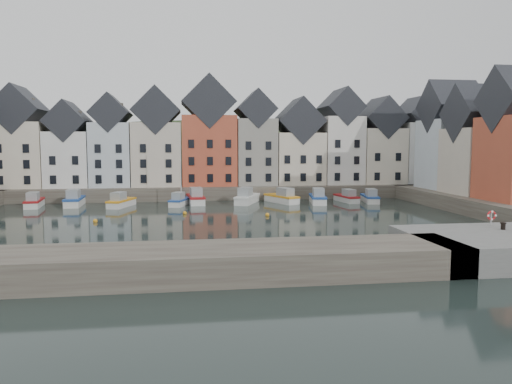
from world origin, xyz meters
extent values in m
plane|color=black|center=(0.00, 0.00, 0.00)|extent=(260.00, 260.00, 0.00)
cube|color=#443B34|center=(0.00, 30.00, 1.00)|extent=(90.00, 16.00, 2.00)
cube|color=#443B34|center=(37.00, 3.00, 1.00)|extent=(14.00, 54.00, 2.00)
cube|color=#443B34|center=(-10.00, -22.00, 1.00)|extent=(50.00, 6.00, 2.00)
ellipsoid|color=black|center=(0.00, 56.00, -18.00)|extent=(153.60, 70.40, 64.00)
sphere|color=black|center=(-13.94, 50.93, 8.70)|extent=(5.77, 5.77, 5.77)
sphere|color=black|center=(24.86, 60.75, 8.12)|extent=(5.27, 5.27, 5.27)
sphere|color=black|center=(31.82, 54.20, 7.88)|extent=(5.07, 5.07, 5.07)
sphere|color=black|center=(14.28, 55.19, 7.82)|extent=(5.01, 5.01, 5.01)
sphere|color=black|center=(-37.67, 56.61, 6.57)|extent=(3.94, 3.94, 3.94)
sphere|color=black|center=(28.33, 60.25, 8.05)|extent=(5.21, 5.21, 5.21)
sphere|color=black|center=(1.99, 58.64, 8.32)|extent=(5.45, 5.45, 5.45)
sphere|color=black|center=(37.80, 48.31, 7.21)|extent=(4.49, 4.49, 4.49)
cube|color=beige|center=(-29.17, 28.00, 7.04)|extent=(7.67, 8.00, 10.07)
cube|color=black|center=(-29.17, 28.00, 13.97)|extent=(7.67, 8.16, 7.67)
cube|color=white|center=(-21.90, 28.00, 6.30)|extent=(6.56, 8.00, 8.61)
cube|color=black|center=(-21.90, 28.00, 12.23)|extent=(6.56, 8.16, 6.56)
cube|color=silver|center=(-15.37, 28.00, 7.01)|extent=(6.20, 8.00, 10.02)
cube|color=black|center=(-15.37, 28.00, 13.55)|extent=(6.20, 8.16, 6.20)
cube|color=beige|center=(-8.27, 28.00, 7.04)|extent=(7.70, 8.00, 10.08)
cube|color=black|center=(-8.27, 28.00, 13.98)|extent=(7.70, 8.16, 7.70)
cube|color=#BA4E35|center=(0.07, 28.00, 7.64)|extent=(8.69, 8.00, 11.28)
cube|color=black|center=(0.07, 28.00, 15.43)|extent=(8.69, 8.16, 8.69)
cube|color=gray|center=(7.78, 28.00, 7.39)|extent=(6.43, 8.00, 10.78)
cube|color=black|center=(7.78, 28.00, 14.37)|extent=(6.43, 8.16, 6.43)
cube|color=beige|center=(15.08, 28.00, 6.28)|extent=(7.88, 8.00, 8.56)
cube|color=black|center=(15.08, 28.00, 12.51)|extent=(7.88, 8.16, 7.88)
cube|color=white|center=(22.42, 28.00, 7.64)|extent=(6.50, 8.00, 11.27)
cube|color=black|center=(22.42, 28.00, 14.88)|extent=(6.50, 8.16, 6.50)
cube|color=beige|center=(29.43, 28.00, 6.66)|extent=(7.23, 8.00, 9.32)
cube|color=black|center=(29.43, 28.00, 13.11)|extent=(7.23, 8.16, 7.23)
cube|color=white|center=(36.28, 28.00, 7.16)|extent=(6.18, 8.00, 10.32)
cube|color=black|center=(36.28, 28.00, 13.85)|extent=(6.18, 8.16, 6.18)
cube|color=silver|center=(36.00, 16.26, 7.19)|extent=(7.47, 8.00, 10.38)
cube|color=black|center=(36.00, 16.26, 14.36)|extent=(7.62, 8.00, 8.00)
cube|color=beige|center=(36.00, 8.26, 6.44)|extent=(8.14, 8.00, 8.89)
cube|color=black|center=(36.00, 8.26, 12.87)|extent=(8.30, 8.00, 8.00)
sphere|color=orange|center=(-4.00, 8.00, 0.15)|extent=(0.50, 0.50, 0.50)
sphere|color=orange|center=(6.00, 5.00, 0.15)|extent=(0.50, 0.50, 0.50)
sphere|color=orange|center=(-14.00, 3.00, 0.15)|extent=(0.50, 0.50, 0.50)
cube|color=silver|center=(-24.75, 18.22, 0.35)|extent=(2.47, 6.21, 1.11)
cube|color=maroon|center=(-24.75, 18.22, 0.96)|extent=(2.58, 6.35, 0.25)
cube|color=gray|center=(-24.65, 17.32, 1.56)|extent=(1.67, 2.56, 1.21)
cube|color=silver|center=(-19.50, 19.07, 0.39)|extent=(2.31, 6.85, 1.24)
cube|color=#204795|center=(-19.50, 19.07, 1.07)|extent=(2.43, 6.99, 0.28)
cube|color=gray|center=(-19.45, 18.05, 1.75)|extent=(1.69, 2.77, 1.35)
cube|color=silver|center=(-12.74, 16.73, 0.35)|extent=(3.54, 6.27, 1.10)
cube|color=orange|center=(-12.74, 16.73, 0.95)|extent=(3.67, 6.41, 0.25)
cube|color=gray|center=(-13.01, 15.87, 1.55)|extent=(2.06, 2.71, 1.20)
cube|color=silver|center=(-4.62, 17.11, 0.32)|extent=(3.25, 5.80, 1.02)
cube|color=#204795|center=(-4.62, 17.11, 0.88)|extent=(3.37, 5.94, 0.23)
cube|color=gray|center=(-4.87, 16.31, 1.44)|extent=(1.90, 2.51, 1.11)
cylinder|color=silver|center=(-4.45, 17.64, 5.56)|extent=(0.13, 0.13, 10.19)
cube|color=silver|center=(-2.39, 19.15, 0.40)|extent=(2.63, 6.99, 1.25)
cube|color=maroon|center=(-2.39, 19.15, 1.08)|extent=(2.75, 7.14, 0.29)
cube|color=gray|center=(-2.30, 18.12, 1.77)|extent=(1.82, 2.86, 1.37)
cube|color=silver|center=(5.20, 18.27, 0.40)|extent=(4.53, 7.15, 1.26)
cube|color=silver|center=(5.20, 18.27, 1.09)|extent=(4.68, 7.32, 0.29)
cube|color=gray|center=(4.81, 17.32, 1.78)|extent=(2.53, 3.16, 1.38)
cube|color=silver|center=(10.37, 18.21, 0.38)|extent=(4.42, 6.70, 1.19)
cube|color=orange|center=(10.37, 18.21, 1.02)|extent=(4.57, 6.86, 0.27)
cube|color=gray|center=(10.77, 17.32, 1.67)|extent=(2.44, 2.98, 1.29)
cube|color=silver|center=(15.57, 16.86, 0.38)|extent=(3.05, 6.82, 1.21)
cube|color=#204795|center=(15.57, 16.86, 1.04)|extent=(3.18, 6.97, 0.27)
cube|color=gray|center=(15.41, 15.88, 1.70)|extent=(1.95, 2.85, 1.32)
cube|color=silver|center=(20.34, 17.83, 0.33)|extent=(2.40, 5.80, 1.03)
cube|color=maroon|center=(20.34, 17.83, 0.89)|extent=(2.50, 5.93, 0.23)
cube|color=gray|center=(20.44, 17.00, 1.45)|extent=(1.59, 2.40, 1.13)
cube|color=silver|center=(23.70, 16.91, 0.34)|extent=(2.76, 6.12, 1.08)
cube|color=#204795|center=(23.70, 16.91, 0.94)|extent=(2.88, 6.26, 0.25)
cube|color=gray|center=(23.55, 16.04, 1.53)|extent=(1.76, 2.56, 1.18)
cylinder|color=black|center=(21.21, -18.37, 2.25)|extent=(0.36, 0.36, 0.50)
cylinder|color=black|center=(21.21, -18.37, 2.52)|extent=(0.48, 0.48, 0.08)
cube|color=gray|center=(21.30, -16.63, 2.55)|extent=(0.10, 0.10, 1.10)
torus|color=red|center=(21.30, -16.68, 2.90)|extent=(0.80, 0.14, 0.80)
camera|label=1|loc=(-4.06, -54.55, 8.91)|focal=35.00mm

